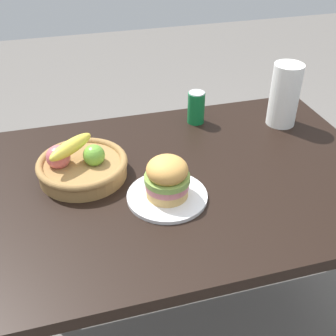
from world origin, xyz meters
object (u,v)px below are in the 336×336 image
(fruit_basket, at_px, (81,165))
(paper_towel_roll, at_px, (285,95))
(plate, at_px, (167,196))
(sandwich, at_px, (167,178))
(soda_can, at_px, (196,107))

(fruit_basket, bearing_deg, paper_towel_roll, 10.60)
(plate, bearing_deg, fruit_basket, 141.91)
(sandwich, xyz_separation_m, soda_can, (0.23, 0.43, -0.01))
(plate, distance_m, soda_can, 0.49)
(plate, height_order, fruit_basket, fruit_basket)
(sandwich, xyz_separation_m, paper_towel_roll, (0.55, 0.33, 0.04))
(fruit_basket, relative_size, paper_towel_roll, 1.21)
(plate, height_order, soda_can, soda_can)
(plate, distance_m, sandwich, 0.07)
(soda_can, bearing_deg, plate, -118.68)
(fruit_basket, bearing_deg, sandwich, -38.09)
(plate, xyz_separation_m, fruit_basket, (-0.23, 0.18, 0.04))
(sandwich, distance_m, soda_can, 0.49)
(soda_can, bearing_deg, fruit_basket, -152.39)
(sandwich, distance_m, paper_towel_roll, 0.64)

